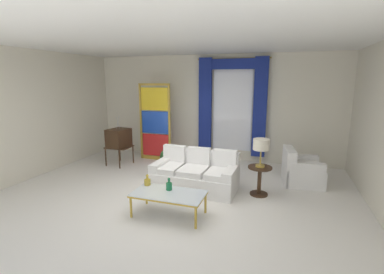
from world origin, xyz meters
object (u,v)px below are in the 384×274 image
(coffee_table, at_px, (169,195))
(table_lamp_brass, at_px, (261,146))
(stained_glass_divider, at_px, (155,124))
(peacock_figurine, at_px, (165,157))
(bottle_blue_decanter, at_px, (169,186))
(couch_white_long, at_px, (196,174))
(vintage_tv, at_px, (119,139))
(bottle_crystal_tall, at_px, (147,181))
(armchair_white, at_px, (300,171))
(round_side_table, at_px, (259,178))

(coffee_table, relative_size, table_lamp_brass, 2.16)
(stained_glass_divider, height_order, table_lamp_brass, stained_glass_divider)
(peacock_figurine, bearing_deg, bottle_blue_decanter, -64.66)
(stained_glass_divider, height_order, peacock_figurine, stained_glass_divider)
(couch_white_long, bearing_deg, stained_glass_divider, 136.31)
(bottle_blue_decanter, distance_m, vintage_tv, 3.24)
(bottle_crystal_tall, xyz_separation_m, armchair_white, (2.71, 2.11, -0.19))
(round_side_table, bearing_deg, couch_white_long, -177.71)
(couch_white_long, bearing_deg, armchair_white, 24.88)
(stained_glass_divider, distance_m, peacock_figurine, 1.06)
(bottle_crystal_tall, height_order, stained_glass_divider, stained_glass_divider)
(coffee_table, distance_m, peacock_figurine, 2.90)
(table_lamp_brass, bearing_deg, vintage_tv, 166.94)
(bottle_blue_decanter, xyz_separation_m, bottle_crystal_tall, (-0.47, 0.09, -0.01))
(bottle_blue_decanter, relative_size, stained_glass_divider, 0.10)
(couch_white_long, xyz_separation_m, round_side_table, (1.32, 0.05, 0.05))
(bottle_crystal_tall, distance_m, stained_glass_divider, 3.14)
(vintage_tv, relative_size, armchair_white, 1.46)
(peacock_figurine, bearing_deg, table_lamp_brass, -25.28)
(stained_glass_divider, xyz_separation_m, round_side_table, (3.12, -1.66, -0.70))
(bottle_blue_decanter, bearing_deg, couch_white_long, 84.76)
(couch_white_long, distance_m, vintage_tv, 2.72)
(coffee_table, relative_size, bottle_blue_decanter, 5.56)
(bottle_crystal_tall, bearing_deg, round_side_table, 31.76)
(bottle_crystal_tall, bearing_deg, armchair_white, 37.94)
(couch_white_long, xyz_separation_m, stained_glass_divider, (-1.79, 1.71, 0.75))
(bottle_blue_decanter, bearing_deg, armchair_white, 44.45)
(bottle_crystal_tall, height_order, peacock_figurine, bottle_crystal_tall)
(armchair_white, bearing_deg, round_side_table, -130.80)
(couch_white_long, bearing_deg, table_lamp_brass, 2.29)
(coffee_table, xyz_separation_m, table_lamp_brass, (1.39, 1.39, 0.65))
(couch_white_long, relative_size, stained_glass_divider, 0.81)
(bottle_blue_decanter, bearing_deg, peacock_figurine, 115.34)
(couch_white_long, height_order, bottle_crystal_tall, couch_white_long)
(stained_glass_divider, distance_m, round_side_table, 3.60)
(coffee_table, height_order, table_lamp_brass, table_lamp_brass)
(table_lamp_brass, bearing_deg, couch_white_long, -177.71)
(coffee_table, height_order, vintage_tv, vintage_tv)
(peacock_figurine, bearing_deg, vintage_tv, -164.17)
(vintage_tv, relative_size, peacock_figurine, 2.24)
(bottle_blue_decanter, distance_m, peacock_figurine, 2.78)
(vintage_tv, xyz_separation_m, armchair_white, (4.65, 0.04, -0.44))
(vintage_tv, distance_m, stained_glass_divider, 1.11)
(vintage_tv, height_order, peacock_figurine, vintage_tv)
(coffee_table, xyz_separation_m, stained_glass_divider, (-1.73, 3.05, 0.68))
(bottle_crystal_tall, distance_m, armchair_white, 3.44)
(coffee_table, bearing_deg, round_side_table, 44.94)
(peacock_figurine, xyz_separation_m, round_side_table, (2.62, -1.24, 0.14))
(table_lamp_brass, bearing_deg, coffee_table, -135.06)
(table_lamp_brass, bearing_deg, peacock_figurine, 154.72)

